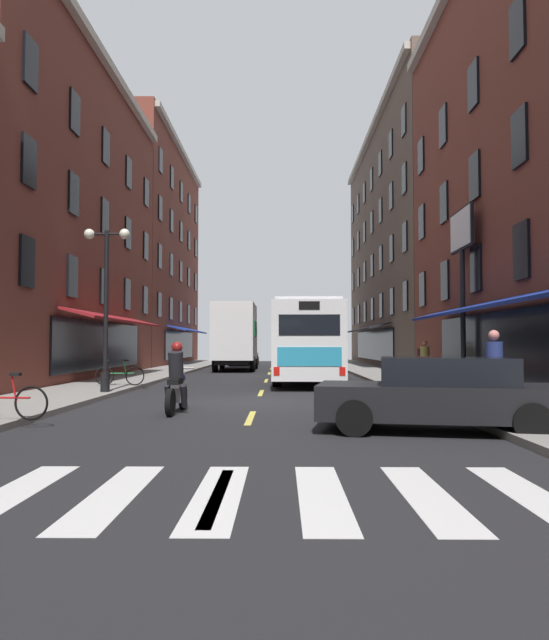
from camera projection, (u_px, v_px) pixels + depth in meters
ground_plane at (257, 404)px, 16.18m from camera, size 34.80×80.00×0.10m
lane_centre_dashes at (257, 403)px, 15.93m from camera, size 0.14×73.90×0.01m
crosswalk_near at (218, 494)px, 6.19m from camera, size 7.10×2.80×0.01m
sidewalk_left at (45, 399)px, 16.26m from camera, size 3.00×80.00×0.14m
sidewalk_right at (471, 400)px, 16.11m from camera, size 3.00×80.00×0.14m
billboard_sign at (462, 255)px, 20.63m from camera, size 0.40×2.37×6.25m
transit_bus at (306, 342)px, 25.29m from camera, size 2.86×11.51×3.26m
box_truck at (236, 337)px, 35.81m from camera, size 2.51×7.45×4.00m
sedan_near at (439, 394)px, 10.69m from camera, size 4.54×2.52×1.35m
sedan_mid at (244, 356)px, 44.17m from camera, size 2.07×4.50×1.45m
motorcycle_rider at (177, 382)px, 13.61m from camera, size 0.62×2.07×1.66m
bicycle_near at (120, 375)px, 20.71m from camera, size 1.71×0.48×0.91m
bicycle_mid at (5, 401)px, 11.21m from camera, size 1.71×0.48×0.91m
pedestrian_near at (425, 360)px, 23.45m from camera, size 0.42×0.53×1.61m
pedestrian_mid at (494, 369)px, 12.63m from camera, size 0.36×0.36×1.76m
street_lamp_twin at (106, 301)px, 18.06m from camera, size 1.42×0.32×5.04m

